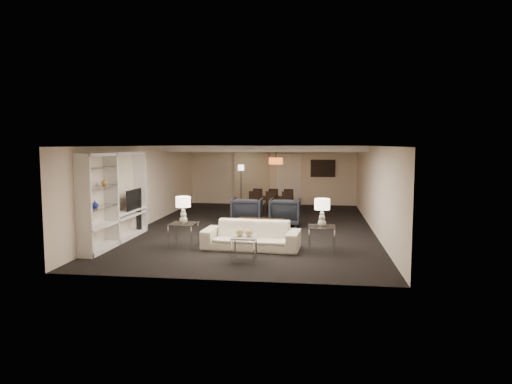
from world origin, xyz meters
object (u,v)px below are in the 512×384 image
at_px(television, 131,199).
at_px(marble_table, 244,248).
at_px(sofa, 251,235).
at_px(table_lamp_left, 183,210).
at_px(armchair_right, 285,212).
at_px(coffee_table, 259,228).
at_px(side_table_right, 322,239).
at_px(chair_nl, 253,203).
at_px(pendant_light, 276,161).
at_px(chair_nr, 286,204).
at_px(dining_table, 272,205).
at_px(vase_amber, 104,182).
at_px(chair_fm, 273,199).
at_px(chair_fr, 288,199).
at_px(side_table_left, 184,235).
at_px(table_lamp_right, 322,213).
at_px(floor_lamp, 241,186).
at_px(armchair_left, 247,211).
at_px(vase_blue, 95,204).
at_px(chair_fl, 258,199).
at_px(chair_nm, 270,203).
at_px(floor_speaker, 139,217).

bearing_deg(television, marble_table, -122.40).
relative_size(sofa, table_lamp_left, 3.53).
bearing_deg(armchair_right, coffee_table, 71.25).
relative_size(side_table_right, chair_nl, 0.77).
distance_m(pendant_light, chair_nr, 1.80).
bearing_deg(dining_table, table_lamp_left, -101.62).
distance_m(vase_amber, chair_fm, 8.03).
height_order(television, chair_fm, television).
bearing_deg(table_lamp_left, chair_fr, 72.02).
xyz_separation_m(sofa, chair_fm, (-0.09, 6.80, 0.08)).
relative_size(table_lamp_left, vase_amber, 4.17).
xyz_separation_m(armchair_right, television, (-4.14, -2.15, 0.59)).
relative_size(side_table_right, table_lamp_left, 0.97).
xyz_separation_m(table_lamp_left, marble_table, (1.70, -1.10, -0.67)).
bearing_deg(coffee_table, side_table_left, -136.74).
xyz_separation_m(coffee_table, vase_amber, (-3.57, -1.94, 1.41)).
xyz_separation_m(table_lamp_right, floor_lamp, (-3.21, 7.67, -0.08)).
distance_m(armchair_right, vase_amber, 5.66).
bearing_deg(armchair_left, pendant_light, -103.17).
bearing_deg(armchair_left, vase_blue, 53.06).
distance_m(television, chair_fm, 6.65).
bearing_deg(chair_fl, armchair_left, 88.32).
height_order(vase_blue, chair_nl, vase_blue).
bearing_deg(armchair_left, side_table_right, 123.46).
bearing_deg(chair_nm, dining_table, 94.15).
distance_m(vase_amber, floor_speaker, 2.17).
height_order(armchair_right, vase_blue, vase_blue).
bearing_deg(marble_table, armchair_left, 97.77).
height_order(side_table_left, television, television).
distance_m(marble_table, floor_lamp, 8.92).
xyz_separation_m(coffee_table, table_lamp_right, (1.70, -1.60, 0.70)).
xyz_separation_m(coffee_table, chair_nr, (0.51, 3.90, 0.19)).
distance_m(side_table_right, vase_blue, 5.41).
bearing_deg(side_table_left, floor_lamp, 88.56).
relative_size(table_lamp_left, dining_table, 0.42).
relative_size(dining_table, floor_lamp, 0.94).
xyz_separation_m(pendant_light, chair_nm, (-0.13, -0.88, -1.50)).
distance_m(sofa, armchair_right, 3.36).
distance_m(marble_table, chair_fr, 7.92).
bearing_deg(chair_nl, pendant_light, 48.26).
bearing_deg(marble_table, chair_fr, 86.33).
bearing_deg(chair_fl, chair_nr, 129.49).
distance_m(side_table_left, marble_table, 2.03).
relative_size(armchair_right, side_table_left, 1.49).
bearing_deg(dining_table, vase_amber, -115.16).
relative_size(armchair_left, chair_nr, 1.15).
distance_m(table_lamp_right, dining_table, 6.44).
distance_m(vase_amber, chair_nl, 6.62).
bearing_deg(table_lamp_left, marble_table, -32.91).
relative_size(marble_table, chair_nr, 0.64).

